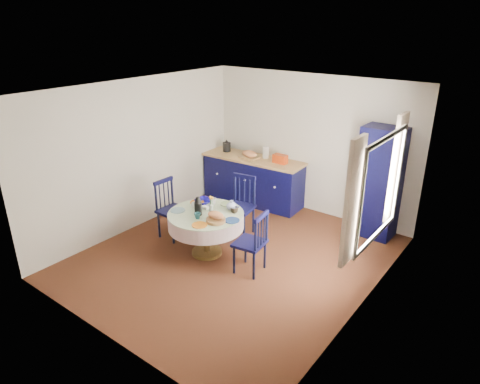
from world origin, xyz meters
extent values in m
plane|color=black|center=(0.00, 0.00, 0.00)|extent=(4.50, 4.50, 0.00)
plane|color=white|center=(0.00, 0.00, 2.50)|extent=(4.50, 4.50, 0.00)
cube|color=beige|center=(0.00, 2.25, 1.25)|extent=(4.00, 0.02, 2.50)
cube|color=beige|center=(-2.00, 0.00, 1.25)|extent=(0.02, 4.50, 2.50)
cube|color=beige|center=(2.00, 0.00, 1.25)|extent=(0.02, 4.50, 2.50)
plane|color=white|center=(2.00, 0.30, 1.50)|extent=(0.00, 1.20, 1.20)
cube|color=beige|center=(1.92, -0.40, 1.55)|extent=(0.05, 0.34, 1.45)
cube|color=beige|center=(1.92, 1.00, 1.55)|extent=(0.05, 0.34, 1.45)
cube|color=black|center=(-1.00, 1.90, 0.43)|extent=(1.99, 0.70, 0.86)
cube|color=tan|center=(-1.00, 1.90, 0.88)|extent=(2.05, 0.75, 0.04)
cube|color=#972A09|center=(-0.43, 1.97, 0.98)|extent=(0.27, 0.16, 0.16)
cube|color=tan|center=(-1.04, 1.83, 0.91)|extent=(0.35, 0.26, 0.02)
ellipsoid|color=#BF754A|center=(-1.04, 1.83, 0.99)|extent=(0.31, 0.20, 0.13)
cylinder|color=silver|center=(-0.82, 2.05, 1.01)|extent=(0.12, 0.12, 0.22)
cube|color=black|center=(1.40, 2.00, 0.91)|extent=(0.65, 0.48, 1.83)
cylinder|color=white|center=(1.16, 1.77, 1.01)|extent=(0.04, 0.02, 0.04)
cylinder|color=white|center=(1.16, 1.77, 0.46)|extent=(0.04, 0.02, 0.04)
cylinder|color=brown|center=(-0.40, -0.17, 0.03)|extent=(0.47, 0.47, 0.05)
cylinder|color=brown|center=(-0.40, -0.17, 0.34)|extent=(0.10, 0.10, 0.61)
cylinder|color=brown|center=(-0.40, -0.17, 0.66)|extent=(1.07, 1.07, 0.03)
cylinder|color=white|center=(-0.40, -0.17, 0.56)|extent=(1.13, 1.13, 0.22)
cylinder|color=white|center=(-0.40, -0.17, 0.68)|extent=(1.13, 1.13, 0.01)
cylinder|color=#77A2A8|center=(-0.79, -0.35, 0.69)|extent=(0.22, 0.22, 0.01)
cylinder|color=orange|center=(-0.20, -0.52, 0.69)|extent=(0.22, 0.22, 0.01)
cylinder|color=navy|center=(0.07, -0.13, 0.69)|extent=(0.22, 0.22, 0.01)
cylinder|color=#8AA36C|center=(-0.35, 0.29, 0.69)|extent=(0.22, 0.22, 0.01)
cylinder|color=orange|center=(-0.76, 0.05, 0.69)|extent=(0.22, 0.22, 0.01)
cylinder|color=olive|center=(-0.09, -0.30, 0.71)|extent=(0.28, 0.28, 0.05)
ellipsoid|color=#BF754A|center=(-0.09, -0.30, 0.79)|extent=(0.26, 0.16, 0.11)
cube|color=silver|center=(-0.51, -0.05, 0.70)|extent=(0.10, 0.07, 0.04)
cylinder|color=black|center=(-1.04, -0.25, 0.22)|extent=(0.04, 0.04, 0.44)
cylinder|color=black|center=(-1.03, 0.10, 0.22)|extent=(0.04, 0.04, 0.44)
cylinder|color=black|center=(-1.37, -0.24, 0.22)|extent=(0.04, 0.04, 0.44)
cylinder|color=black|center=(-1.36, 0.11, 0.22)|extent=(0.04, 0.04, 0.44)
cube|color=black|center=(-1.20, -0.07, 0.46)|extent=(0.42, 0.44, 0.04)
cylinder|color=black|center=(-1.39, -0.24, 0.71)|extent=(0.04, 0.04, 0.49)
cylinder|color=black|center=(-1.38, 0.11, 0.71)|extent=(0.04, 0.04, 0.49)
cube|color=black|center=(-1.38, -0.07, 0.94)|extent=(0.05, 0.39, 0.06)
cylinder|color=black|center=(-1.38, -0.16, 0.69)|extent=(0.02, 0.02, 0.41)
cylinder|color=black|center=(-1.38, -0.07, 0.69)|extent=(0.02, 0.02, 0.41)
cylinder|color=black|center=(-1.38, 0.03, 0.69)|extent=(0.02, 0.02, 0.41)
cylinder|color=black|center=(-0.54, 0.44, 0.23)|extent=(0.04, 0.04, 0.46)
cylinder|color=black|center=(-0.18, 0.50, 0.23)|extent=(0.04, 0.04, 0.46)
cylinder|color=black|center=(-0.59, 0.78, 0.23)|extent=(0.04, 0.04, 0.46)
cylinder|color=black|center=(-0.24, 0.84, 0.23)|extent=(0.04, 0.04, 0.46)
cube|color=black|center=(-0.39, 0.64, 0.48)|extent=(0.51, 0.49, 0.04)
cylinder|color=black|center=(-0.60, 0.80, 0.73)|extent=(0.04, 0.04, 0.51)
cylinder|color=black|center=(-0.24, 0.86, 0.73)|extent=(0.04, 0.04, 0.51)
cube|color=black|center=(-0.42, 0.83, 0.97)|extent=(0.41, 0.11, 0.06)
cylinder|color=black|center=(-0.51, 0.81, 0.71)|extent=(0.02, 0.02, 0.43)
cylinder|color=black|center=(-0.42, 0.83, 0.71)|extent=(0.02, 0.02, 0.43)
cylinder|color=black|center=(-0.32, 0.84, 0.71)|extent=(0.02, 0.02, 0.43)
cylinder|color=black|center=(0.23, -0.02, 0.21)|extent=(0.04, 0.04, 0.42)
cylinder|color=black|center=(0.27, -0.35, 0.21)|extent=(0.04, 0.04, 0.42)
cylinder|color=black|center=(0.54, 0.03, 0.21)|extent=(0.04, 0.04, 0.42)
cylinder|color=black|center=(0.59, -0.31, 0.21)|extent=(0.04, 0.04, 0.42)
cube|color=black|center=(0.41, -0.16, 0.44)|extent=(0.45, 0.46, 0.04)
cylinder|color=black|center=(0.56, 0.03, 0.68)|extent=(0.04, 0.04, 0.47)
cylinder|color=black|center=(0.61, -0.31, 0.68)|extent=(0.04, 0.04, 0.47)
cube|color=black|center=(0.58, -0.14, 0.90)|extent=(0.09, 0.38, 0.06)
cylinder|color=black|center=(0.57, -0.05, 0.66)|extent=(0.02, 0.02, 0.40)
cylinder|color=black|center=(0.58, -0.14, 0.66)|extent=(0.02, 0.02, 0.40)
cylinder|color=black|center=(0.60, -0.23, 0.66)|extent=(0.02, 0.02, 0.40)
imported|color=silver|center=(-0.64, -0.13, 0.73)|extent=(0.12, 0.12, 0.09)
imported|color=#255D67|center=(-0.37, -0.38, 0.73)|extent=(0.10, 0.10, 0.09)
imported|color=black|center=(-0.06, 0.10, 0.73)|extent=(0.11, 0.11, 0.09)
imported|color=silver|center=(-0.52, 0.14, 0.73)|extent=(0.11, 0.11, 0.10)
imported|color=#0C077D|center=(-0.67, 0.09, 0.71)|extent=(0.26, 0.26, 0.06)
camera|label=1|loc=(3.47, -4.45, 3.38)|focal=32.00mm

